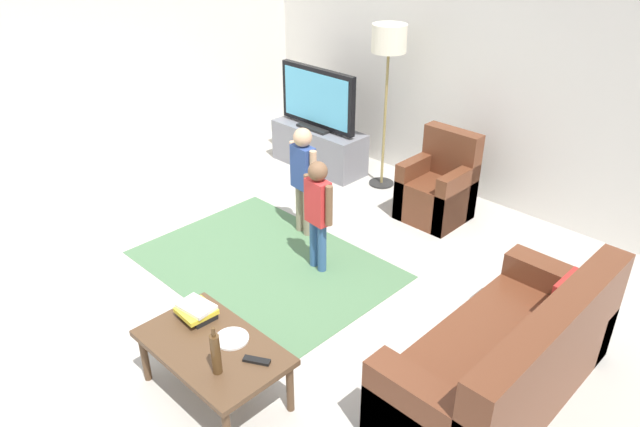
# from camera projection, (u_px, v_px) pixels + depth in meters

# --- Properties ---
(ground) EXTENTS (7.80, 7.80, 0.00)m
(ground) POSITION_uv_depth(u_px,v_px,m) (268.00, 310.00, 4.75)
(ground) COLOR #B2ADA3
(wall_back) EXTENTS (6.00, 0.12, 2.70)m
(wall_back) POSITION_uv_depth(u_px,v_px,m) (486.00, 72.00, 5.98)
(wall_back) COLOR silver
(wall_back) RESTS_ON ground
(wall_left) EXTENTS (0.12, 6.00, 2.70)m
(wall_left) POSITION_uv_depth(u_px,v_px,m) (65.00, 73.00, 5.95)
(wall_left) COLOR silver
(wall_left) RESTS_ON ground
(area_rug) EXTENTS (2.20, 1.60, 0.01)m
(area_rug) POSITION_uv_depth(u_px,v_px,m) (266.00, 264.00, 5.33)
(area_rug) COLOR #4C724C
(area_rug) RESTS_ON ground
(tv_stand) EXTENTS (1.20, 0.44, 0.50)m
(tv_stand) POSITION_uv_depth(u_px,v_px,m) (319.00, 148.00, 7.11)
(tv_stand) COLOR slate
(tv_stand) RESTS_ON ground
(tv) EXTENTS (1.10, 0.28, 0.71)m
(tv) POSITION_uv_depth(u_px,v_px,m) (317.00, 99.00, 6.81)
(tv) COLOR black
(tv) RESTS_ON tv_stand
(couch) EXTENTS (0.80, 1.80, 0.86)m
(couch) POSITION_uv_depth(u_px,v_px,m) (511.00, 365.00, 3.79)
(couch) COLOR brown
(couch) RESTS_ON ground
(armchair) EXTENTS (0.60, 0.60, 0.90)m
(armchair) POSITION_uv_depth(u_px,v_px,m) (439.00, 190.00, 5.98)
(armchair) COLOR brown
(armchair) RESTS_ON ground
(floor_lamp) EXTENTS (0.36, 0.36, 1.78)m
(floor_lamp) POSITION_uv_depth(u_px,v_px,m) (389.00, 48.00, 6.05)
(floor_lamp) COLOR #262626
(floor_lamp) RESTS_ON ground
(child_near_tv) EXTENTS (0.36, 0.17, 1.08)m
(child_near_tv) POSITION_uv_depth(u_px,v_px,m) (303.00, 172.00, 5.52)
(child_near_tv) COLOR gray
(child_near_tv) RESTS_ON ground
(child_center) EXTENTS (0.34, 0.17, 1.02)m
(child_center) POSITION_uv_depth(u_px,v_px,m) (318.00, 206.00, 4.99)
(child_center) COLOR #33598C
(child_center) RESTS_ON ground
(coffee_table) EXTENTS (1.00, 0.60, 0.42)m
(coffee_table) POSITION_uv_depth(u_px,v_px,m) (213.00, 351.00, 3.79)
(coffee_table) COLOR #513823
(coffee_table) RESTS_ON ground
(book_stack) EXTENTS (0.26, 0.23, 0.10)m
(book_stack) POSITION_uv_depth(u_px,v_px,m) (197.00, 311.00, 3.99)
(book_stack) COLOR black
(book_stack) RESTS_ON coffee_table
(bottle) EXTENTS (0.06, 0.06, 0.34)m
(bottle) POSITION_uv_depth(u_px,v_px,m) (216.00, 354.00, 3.48)
(bottle) COLOR #4C3319
(bottle) RESTS_ON coffee_table
(tv_remote) EXTENTS (0.17, 0.13, 0.02)m
(tv_remote) POSITION_uv_depth(u_px,v_px,m) (257.00, 360.00, 3.62)
(tv_remote) COLOR black
(tv_remote) RESTS_ON coffee_table
(plate) EXTENTS (0.22, 0.22, 0.02)m
(plate) POSITION_uv_depth(u_px,v_px,m) (232.00, 339.00, 3.80)
(plate) COLOR white
(plate) RESTS_ON coffee_table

